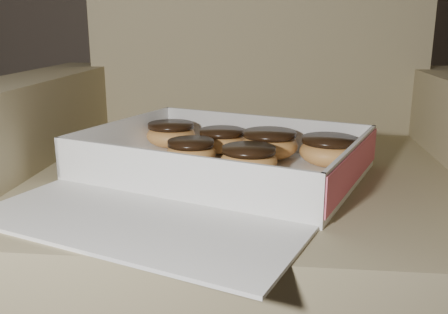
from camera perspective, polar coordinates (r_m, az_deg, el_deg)
armchair at (r=0.97m, az=2.70°, el=-7.45°), size 0.94×0.79×0.98m
bakery_box at (r=0.79m, az=-1.25°, el=-1.76°), size 0.57×0.62×0.07m
donut_a at (r=0.85m, az=-3.79°, el=0.64°), size 0.09×0.09×0.04m
donut_b at (r=0.98m, az=-6.07°, el=2.64°), size 0.10×0.10×0.05m
donut_c at (r=0.79m, az=2.85°, el=-0.29°), size 0.09×0.09×0.05m
donut_d at (r=0.89m, az=5.22°, el=1.51°), size 0.10×0.10×0.05m
donut_e at (r=0.86m, az=11.89°, el=0.77°), size 0.10×0.10×0.05m
donut_f at (r=0.93m, az=-0.26°, el=1.95°), size 0.09×0.09×0.04m
crumb_a at (r=0.68m, az=3.22°, el=-4.86°), size 0.01×0.01×0.00m
crumb_b at (r=0.83m, az=-4.93°, el=-1.25°), size 0.01×0.01×0.00m
crumb_c at (r=0.81m, az=-13.20°, el=-2.00°), size 0.01×0.01×0.00m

